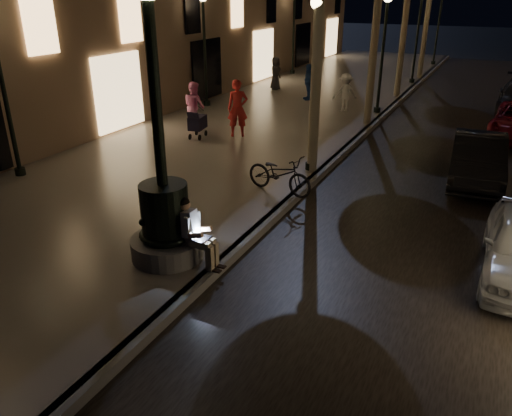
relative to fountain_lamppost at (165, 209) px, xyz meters
The scene contains 20 objects.
ground 13.09m from the fountain_lamppost, 85.60° to the left, with size 120.00×120.00×0.00m, color black.
cobble_lane 13.65m from the fountain_lamppost, 72.90° to the left, with size 6.00×45.00×0.02m, color black.
promenade 13.39m from the fountain_lamppost, 102.99° to the left, with size 8.00×45.00×0.20m, color slate.
curb_strip 13.09m from the fountain_lamppost, 85.60° to the left, with size 0.25×45.00×0.20m, color #59595B.
fountain_lamppost is the anchor object (origin of this frame).
seated_man_laptop 0.69m from the fountain_lamppost, ahead, with size 0.95×0.32×1.32m.
lamp_curb_a 6.37m from the fountain_lamppost, 83.35° to the left, with size 0.36×0.36×4.81m.
lamp_curb_b 14.16m from the fountain_lamppost, 87.14° to the left, with size 0.36×0.36×4.81m.
lamp_curb_c 22.10m from the fountain_lamppost, 88.18° to the left, with size 0.36×0.36×4.81m.
lamp_curb_d 30.08m from the fountain_lamppost, 88.66° to the left, with size 0.36×0.36×4.81m.
lamp_left_b 13.75m from the fountain_lamppost, 118.07° to the left, with size 0.36×0.36×4.81m.
lamp_left_c 23.00m from the fountain_lamppost, 106.22° to the left, with size 0.36×0.36×4.81m.
stroller 8.38m from the fountain_lamppost, 118.22° to the left, with size 0.57×1.06×1.07m.
car_second 9.14m from the fountain_lamppost, 56.78° to the left, with size 1.37×3.92×1.29m, color black.
pedestrian_red 8.70m from the fountain_lamppost, 108.99° to the left, with size 0.71×0.46×1.94m, color red.
pedestrian_pink 9.50m from the fountain_lamppost, 119.23° to the left, with size 0.84×0.66×1.74m, color pink.
pedestrian_white 13.61m from the fountain_lamppost, 92.56° to the left, with size 1.01×0.58×1.56m, color silver.
pedestrian_blue 15.41m from the fountain_lamppost, 100.58° to the left, with size 0.95×0.40×1.62m, color #26488B.
pedestrian_dark 17.67m from the fountain_lamppost, 107.30° to the left, with size 0.79×0.51×1.61m, color #313135.
bicycle 4.09m from the fountain_lamppost, 81.49° to the left, with size 0.65×1.88×0.99m, color black.
Camera 1 is at (4.27, -4.88, 4.99)m, focal length 35.00 mm.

